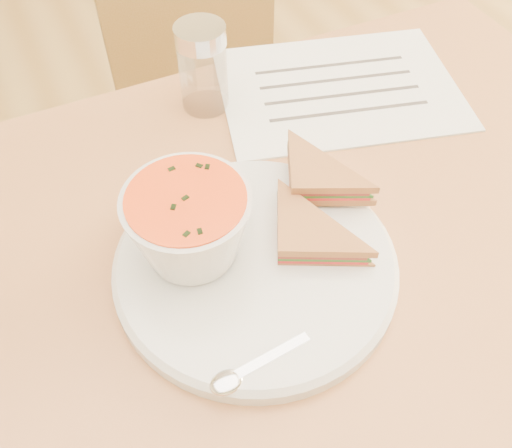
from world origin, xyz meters
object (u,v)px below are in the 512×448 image
plate (255,266)px  soup_bowl (190,228)px  chair_far (222,151)px  condiment_shaker (203,68)px  dining_table (282,387)px

plate → soup_bowl: bearing=147.1°
chair_far → condiment_shaker: condiment_shaker is taller
soup_bowl → condiment_shaker: bearing=65.5°
dining_table → soup_bowl: size_ratio=7.88×
dining_table → chair_far: (0.12, 0.52, 0.02)m
dining_table → soup_bowl: (-0.11, 0.03, 0.43)m
chair_far → soup_bowl: (-0.22, -0.49, 0.41)m
dining_table → plate: size_ratio=3.36×
dining_table → condiment_shaker: bearing=89.1°
plate → condiment_shaker: size_ratio=2.53×
dining_table → condiment_shaker: condiment_shaker is taller
plate → soup_bowl: soup_bowl is taller
plate → soup_bowl: 0.08m
dining_table → soup_bowl: 0.45m
condiment_shaker → plate: bearing=-101.2°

